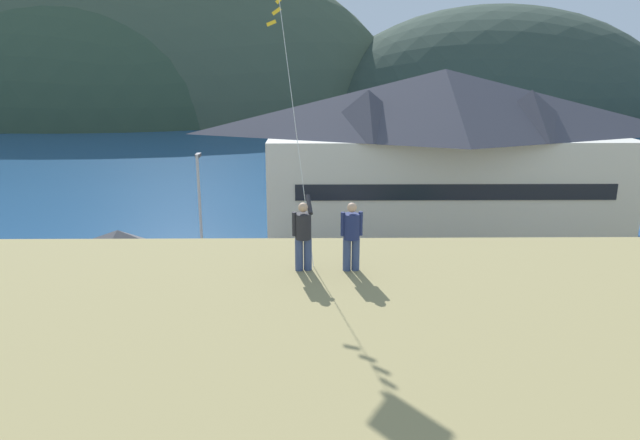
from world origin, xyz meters
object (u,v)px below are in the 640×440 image
object	(u,v)px
parked_car_corner_spot	(320,280)
parked_car_front_row_end	(64,281)
storage_shed_near_lot	(122,278)
parked_car_back_row_right	(529,330)
person_kite_flyer	(303,234)
person_companion	(352,234)
parked_car_lone_by_shed	(381,332)
wharf_dock	(321,191)
parked_car_front_row_silver	(442,282)
parking_light_pole	(200,209)
harbor_lodge	(442,147)
moored_boat_outer_mooring	(355,186)
moored_boat_wharfside	(286,186)

from	to	relation	value
parked_car_corner_spot	parked_car_front_row_end	size ratio (longest dim) A/B	1.00
storage_shed_near_lot	parked_car_back_row_right	size ratio (longest dim) A/B	1.58
person_kite_flyer	person_companion	world-z (taller)	person_kite_flyer
parked_car_lone_by_shed	wharf_dock	bearing A→B (deg)	94.07
parked_car_front_row_silver	parking_light_pole	bearing A→B (deg)	166.38
wharf_dock	parking_light_pole	size ratio (longest dim) A/B	1.51
parked_car_front_row_end	person_companion	distance (m)	22.40
harbor_lodge	parked_car_front_row_end	distance (m)	27.42
parking_light_pole	wharf_dock	bearing A→B (deg)	72.22
person_companion	moored_boat_outer_mooring	bearing A→B (deg)	85.60
moored_boat_wharfside	person_kite_flyer	xyz separation A→B (m)	(2.49, -41.53, 7.62)
moored_boat_wharfside	parking_light_pole	distance (m)	23.79
parking_light_pole	moored_boat_wharfside	bearing A→B (deg)	80.63
parking_light_pole	person_companion	distance (m)	20.23
moored_boat_wharfside	parking_light_pole	world-z (taller)	parking_light_pole
harbor_lodge	parked_car_front_row_end	xyz separation A→B (m)	(-23.23, -13.55, -5.36)
parked_car_back_row_right	parked_car_front_row_end	world-z (taller)	same
moored_boat_outer_mooring	parked_car_corner_spot	xyz separation A→B (m)	(-3.81, -26.08, 0.34)
parked_car_corner_spot	person_companion	size ratio (longest dim) A/B	2.50
moored_boat_wharfside	parked_car_corner_spot	world-z (taller)	moored_boat_wharfside
parking_light_pole	person_companion	size ratio (longest dim) A/B	4.25
parked_car_back_row_right	person_kite_flyer	size ratio (longest dim) A/B	2.28
parked_car_back_row_right	person_kite_flyer	xyz separation A→B (m)	(-9.75, -9.22, 7.28)
harbor_lodge	parking_light_pole	bearing A→B (deg)	-146.77
parked_car_corner_spot	moored_boat_outer_mooring	bearing A→B (deg)	81.69
parked_car_lone_by_shed	parked_car_corner_spot	bearing A→B (deg)	112.76
harbor_lodge	parked_car_corner_spot	size ratio (longest dim) A/B	6.27
moored_boat_outer_mooring	parked_car_front_row_end	distance (m)	31.46
wharf_dock	parked_car_front_row_silver	world-z (taller)	parked_car_front_row_silver
wharf_dock	moored_boat_outer_mooring	distance (m)	3.53
parked_car_back_row_right	parking_light_pole	size ratio (longest dim) A/B	0.57
parked_car_front_row_silver	parked_car_front_row_end	distance (m)	20.51
parked_car_front_row_end	person_companion	bearing A→B (deg)	-46.74
moored_boat_outer_mooring	parking_light_pole	bearing A→B (deg)	-114.88
wharf_dock	parked_car_corner_spot	distance (m)	25.58
parking_light_pole	harbor_lodge	bearing A→B (deg)	33.23
harbor_lodge	wharf_dock	bearing A→B (deg)	126.97
parked_car_front_row_end	parking_light_pole	size ratio (longest dim) A/B	0.59
moored_boat_outer_mooring	storage_shed_near_lot	bearing A→B (deg)	-114.25
person_kite_flyer	harbor_lodge	bearing A→B (deg)	71.11
moored_boat_outer_mooring	parked_car_back_row_right	distance (m)	32.62
harbor_lodge	parked_car_front_row_silver	world-z (taller)	harbor_lodge
parked_car_corner_spot	parking_light_pole	bearing A→B (deg)	156.49
moored_boat_outer_mooring	parked_car_front_row_end	bearing A→B (deg)	-124.26
harbor_lodge	parked_car_back_row_right	bearing A→B (deg)	-90.45
harbor_lodge	parked_car_corner_spot	world-z (taller)	harbor_lodge
moored_boat_wharfside	person_kite_flyer	world-z (taller)	person_kite_flyer
wharf_dock	parked_car_front_row_end	distance (m)	29.21
wharf_dock	person_kite_flyer	xyz separation A→B (m)	(-0.92, -40.89, 7.99)
wharf_dock	parking_light_pole	bearing A→B (deg)	-107.78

